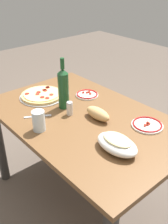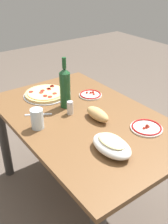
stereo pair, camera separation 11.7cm
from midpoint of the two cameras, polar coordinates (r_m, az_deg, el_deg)
ground_plane at (r=2.10m, az=-1.68°, el=-18.00°), size 8.00×8.00×0.00m
dining_table at (r=1.71m, az=-1.97°, el=-4.44°), size 1.29×0.83×0.71m
pepperoni_pizza at (r=1.91m, az=-10.85°, el=3.58°), size 0.32×0.32×0.03m
baked_pasta_dish at (r=1.34m, az=4.70°, el=-6.85°), size 0.24×0.15×0.08m
wine_bottle at (r=1.69m, az=-6.50°, el=5.18°), size 0.07×0.07×0.34m
water_glass at (r=1.51m, az=-12.02°, el=-1.92°), size 0.07×0.07×0.12m
side_plate_near at (r=1.57m, az=11.52°, el=-2.78°), size 0.19×0.19×0.02m
side_plate_far at (r=1.90m, az=-1.10°, el=3.79°), size 0.16×0.16×0.02m
bread_loaf at (r=1.60m, az=0.95°, el=-0.39°), size 0.19×0.08×0.07m
spice_shaker at (r=1.65m, az=-5.15°, el=0.74°), size 0.04×0.04×0.09m
fork_right at (r=1.67m, az=-12.01°, el=-0.99°), size 0.10×0.15×0.00m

